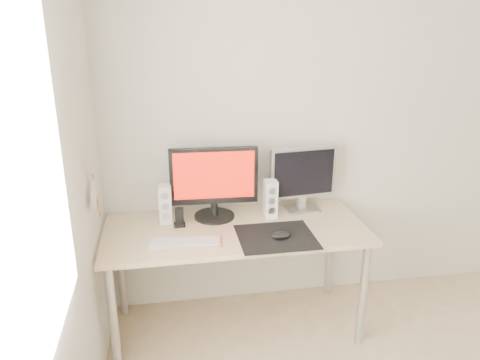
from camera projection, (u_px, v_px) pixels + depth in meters
wall_back at (361, 126)px, 3.19m from camera, size 3.50×0.00×3.50m
wall_left at (22, 288)px, 1.29m from camera, size 0.00×3.50×3.50m
window_pane at (12, 204)px, 1.21m from camera, size 0.00×1.30×1.30m
mousepad at (276, 237)px, 2.75m from camera, size 0.45×0.40×0.00m
mouse at (281, 235)px, 2.72m from camera, size 0.11×0.07×0.04m
desk at (236, 239)px, 2.90m from camera, size 1.60×0.70×0.73m
main_monitor at (214, 181)px, 2.93m from camera, size 0.55×0.27×0.47m
second_monitor at (303, 176)px, 3.05m from camera, size 0.45×0.18×0.43m
speaker_left at (165, 204)px, 2.91m from camera, size 0.08×0.09×0.25m
speaker_right at (271, 199)px, 2.99m from camera, size 0.08×0.09×0.25m
keyboard at (185, 242)px, 2.67m from camera, size 0.43×0.17×0.02m
phone_dock at (180, 220)px, 2.88m from camera, size 0.07×0.06×0.12m
pennant at (95, 195)px, 2.51m from camera, size 0.01×0.23×0.29m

